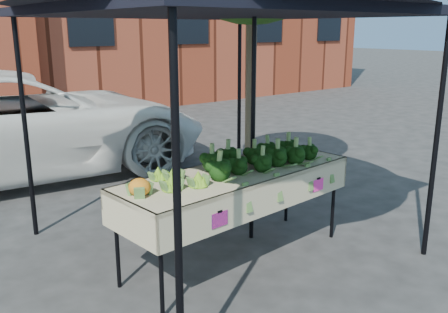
% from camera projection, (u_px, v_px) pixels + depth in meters
% --- Properties ---
extents(ground, '(90.00, 90.00, 0.00)m').
position_uv_depth(ground, '(221.00, 262.00, 4.73)').
color(ground, '#262628').
extents(table, '(2.46, 0.99, 0.90)m').
position_uv_depth(table, '(237.00, 216.00, 4.67)').
color(table, beige).
rests_on(table, ground).
extents(canopy, '(3.16, 3.16, 2.74)m').
position_uv_depth(canopy, '(221.00, 115.00, 4.79)').
color(canopy, black).
rests_on(canopy, ground).
extents(broccoli_heap, '(1.35, 0.55, 0.23)m').
position_uv_depth(broccoli_heap, '(258.00, 154.00, 4.71)').
color(broccoli_heap, black).
rests_on(broccoli_heap, table).
extents(romanesco_cluster, '(0.41, 0.55, 0.18)m').
position_uv_depth(romanesco_cluster, '(175.00, 174.00, 4.16)').
color(romanesco_cluster, '#88BB26').
rests_on(romanesco_cluster, table).
extents(cauliflower_pair, '(0.18, 0.18, 0.16)m').
position_uv_depth(cauliflower_pair, '(139.00, 186.00, 3.87)').
color(cauliflower_pair, orange).
rests_on(cauliflower_pair, table).
extents(street_tree, '(1.99, 1.99, 3.92)m').
position_uv_depth(street_tree, '(251.00, 48.00, 6.03)').
color(street_tree, '#1E4C14').
rests_on(street_tree, ground).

